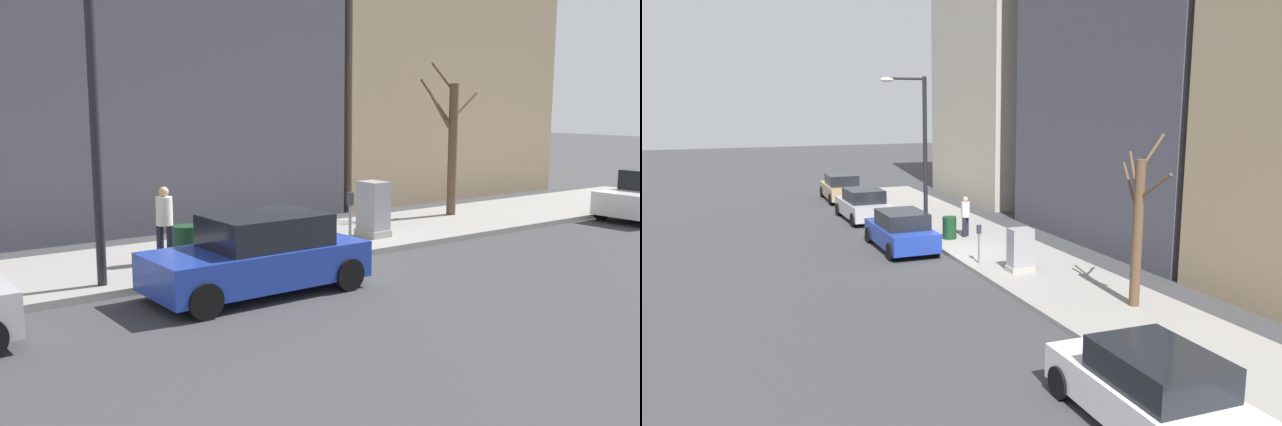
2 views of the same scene
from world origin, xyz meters
The scene contains 13 objects.
ground_plane centered at (0.00, 0.00, 0.00)m, with size 120.00×120.00×0.00m, color #38383A.
sidewalk centered at (2.00, 0.00, 0.07)m, with size 4.00×36.00×0.15m, color gray.
parked_car_white centered at (-1.08, -12.81, 0.74)m, with size 1.98×4.23×1.52m.
parked_car_blue centered at (-1.26, 1.73, 0.74)m, with size 1.97×4.22×1.52m.
parked_car_silver centered at (-1.23, 8.25, 0.74)m, with size 2.02×4.25×1.52m.
parked_car_tan centered at (-1.01, 14.64, 0.74)m, with size 1.97×4.22×1.52m.
parking_meter centered at (0.45, -1.83, 0.98)m, with size 0.14×0.10×1.35m.
utility_box centered at (1.30, -3.27, 0.85)m, with size 0.83×0.61×1.43m.
streetlamp centered at (0.28, 4.14, 4.02)m, with size 1.97×0.32×6.50m.
bare_tree centered at (2.62, -7.49, 2.31)m, with size 0.98×2.14×4.65m.
trash_bin centered at (0.90, 2.20, 0.60)m, with size 0.56×0.56×0.90m, color #14381E.
pedestrian_near_meter centered at (1.66, 2.35, 1.09)m, with size 0.36×0.36×1.66m.
office_tower_right centered at (10.34, 12.55, 11.00)m, with size 9.67×9.67×22.00m, color #BCB29E.
Camera 2 is at (-7.86, -20.89, 5.66)m, focal length 35.00 mm.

